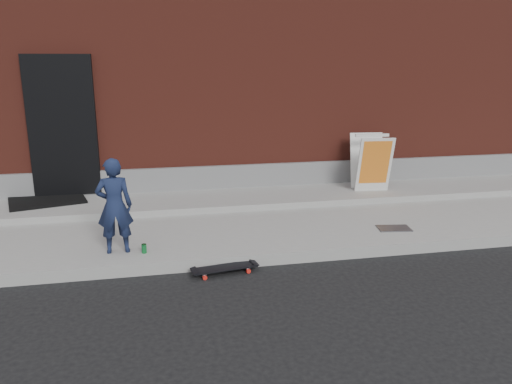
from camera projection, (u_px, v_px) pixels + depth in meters
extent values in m
plane|color=black|center=(258.00, 267.00, 6.05)|extent=(80.00, 80.00, 0.00)
cube|color=gray|center=(238.00, 223.00, 7.45)|extent=(20.00, 3.00, 0.15)
cube|color=gray|center=(229.00, 199.00, 8.27)|extent=(20.00, 1.20, 0.10)
cube|color=maroon|center=(200.00, 57.00, 12.05)|extent=(20.00, 8.00, 5.00)
cube|color=slate|center=(224.00, 177.00, 8.75)|extent=(20.00, 0.10, 0.40)
cube|color=black|center=(63.00, 126.00, 8.00)|extent=(1.05, 0.12, 2.25)
imported|color=#161F3E|center=(114.00, 206.00, 5.97)|extent=(0.44, 0.30, 1.17)
cylinder|color=red|center=(244.00, 266.00, 6.01)|extent=(0.06, 0.04, 0.05)
cylinder|color=red|center=(248.00, 271.00, 5.86)|extent=(0.06, 0.04, 0.05)
cylinder|color=red|center=(201.00, 272.00, 5.83)|extent=(0.06, 0.04, 0.05)
cylinder|color=red|center=(205.00, 278.00, 5.68)|extent=(0.06, 0.04, 0.05)
cube|color=#A1A1A5|center=(246.00, 266.00, 5.93)|extent=(0.07, 0.17, 0.02)
cube|color=#A1A1A5|center=(203.00, 272.00, 5.75)|extent=(0.07, 0.17, 0.02)
cube|color=black|center=(225.00, 267.00, 5.83)|extent=(0.78, 0.31, 0.02)
cube|color=silver|center=(375.00, 165.00, 8.39)|extent=(0.60, 0.32, 0.95)
cube|color=silver|center=(367.00, 160.00, 8.79)|extent=(0.60, 0.32, 0.95)
cube|color=yellow|center=(375.00, 168.00, 8.37)|extent=(0.50, 0.24, 0.75)
cube|color=silver|center=(372.00, 135.00, 8.47)|extent=(0.58, 0.10, 0.05)
cylinder|color=#1C8C3E|center=(144.00, 249.00, 6.07)|extent=(0.07, 0.07, 0.11)
cube|color=black|center=(47.00, 200.00, 7.98)|extent=(1.32, 1.17, 0.03)
cube|color=#505155|center=(394.00, 228.00, 6.95)|extent=(0.48, 0.35, 0.01)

